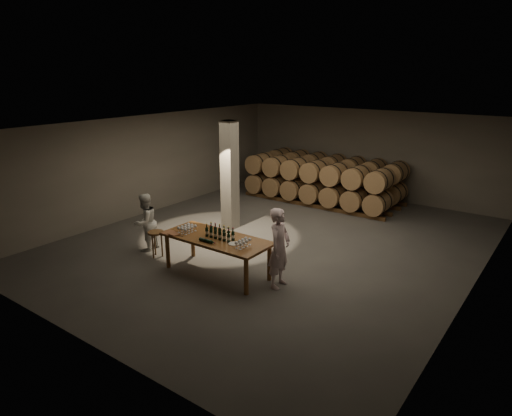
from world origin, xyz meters
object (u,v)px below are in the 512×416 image
Objects in this scene: bottle_cluster at (220,234)px; person_man at (279,248)px; notebook_near at (174,234)px; tasting_table at (217,242)px; person_woman at (145,222)px; plate at (234,244)px; stool at (156,236)px.

person_man reaches higher than bottle_cluster.
notebook_near is at bearing -156.09° from bottle_cluster.
tasting_table is 3.58× the size of bottle_cluster.
tasting_table is 10.89× the size of notebook_near.
bottle_cluster is 2.59m from person_woman.
person_woman is at bearing 177.78° from plate.
tasting_table is 1.03m from notebook_near.
bottle_cluster is 1.12m from notebook_near.
stool is (-0.99, 0.31, -0.37)m from notebook_near.
stool is at bearing -178.88° from plate.
tasting_table is 1.92m from stool.
person_man is at bearing 11.80° from tasting_table.
person_woman is (-3.99, -0.29, -0.13)m from person_man.
notebook_near is (-1.02, -0.45, -0.09)m from bottle_cluster.
plate is at bearing 80.42° from person_woman.
person_man is at bearing 12.57° from bottle_cluster.
stool is at bearing 170.27° from notebook_near.
person_woman is (-0.57, 0.17, 0.21)m from stool.
person_man is at bearing 25.31° from notebook_near.
person_woman reaches higher than bottle_cluster.
person_woman is at bearing 87.99° from person_man.
notebook_near reaches higher than stool.
notebook_near is at bearing -153.84° from tasting_table.
notebook_near is 0.16× the size of person_woman.
bottle_cluster reaches higher than tasting_table.
tasting_table is 10.48× the size of plate.
person_woman reaches higher than stool.
bottle_cluster is (0.10, 0.00, 0.21)m from tasting_table.
tasting_table is at bearing 81.97° from person_woman.
person_man is (1.51, 0.32, 0.10)m from tasting_table.
notebook_near is (-1.50, -0.36, 0.01)m from plate.
plate is 3.07m from person_woman.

